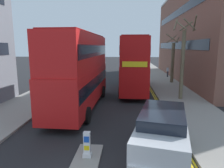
{
  "coord_description": "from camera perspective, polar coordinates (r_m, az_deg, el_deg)",
  "views": [
    {
      "loc": [
        1.59,
        -4.64,
        4.68
      ],
      "look_at": [
        0.5,
        11.0,
        1.8
      ],
      "focal_mm": 32.72,
      "sensor_mm": 36.0,
      "label": 1
    }
  ],
  "objects": [
    {
      "name": "pedestrian_far",
      "position": [
        32.05,
        15.3,
        3.41
      ],
      "size": [
        0.34,
        0.22,
        1.62
      ],
      "color": "#2D2D38",
      "rests_on": "sidewalk_right"
    },
    {
      "name": "double_decker_bus_away",
      "position": [
        15.72,
        -8.91,
        4.25
      ],
      "size": [
        3.03,
        10.87,
        5.64
      ],
      "color": "red",
      "rests_on": "ground"
    },
    {
      "name": "traffic_island",
      "position": [
        9.23,
        -6.9,
        -19.77
      ],
      "size": [
        1.1,
        2.2,
        0.1
      ],
      "primitive_type": "cube",
      "color": "gray",
      "rests_on": "ground"
    },
    {
      "name": "double_decker_bus_oncoming",
      "position": [
        21.82,
        6.18,
        6.01
      ],
      "size": [
        3.01,
        10.87,
        5.64
      ],
      "color": "#B20F0F",
      "rests_on": "ground"
    },
    {
      "name": "taxi_minivan",
      "position": [
        8.81,
        13.71,
        -14.08
      ],
      "size": [
        2.9,
        5.11,
        2.12
      ],
      "color": "silver",
      "rests_on": "ground"
    },
    {
      "name": "sidewalk_left",
      "position": [
        22.65,
        -17.04,
        -1.81
      ],
      "size": [
        4.0,
        80.0,
        0.14
      ],
      "primitive_type": "cube",
      "color": "gray",
      "rests_on": "ground"
    },
    {
      "name": "street_tree_mid",
      "position": [
        18.61,
        19.17,
        6.55
      ],
      "size": [
        1.98,
        1.93,
        7.0
      ],
      "color": "#6B6047",
      "rests_on": "sidewalk_right"
    },
    {
      "name": "townhouse_terrace_right",
      "position": [
        32.41,
        26.19,
        12.37
      ],
      "size": [
        10.08,
        28.0,
        12.76
      ],
      "color": "brown",
      "rests_on": "ground"
    },
    {
      "name": "kerb_line_inner",
      "position": [
        19.4,
        11.74,
        -3.76
      ],
      "size": [
        0.1,
        56.0,
        0.01
      ],
      "primitive_type": "cube",
      "color": "yellow",
      "rests_on": "ground"
    },
    {
      "name": "keep_left_bollard",
      "position": [
        8.96,
        -6.99,
        -16.68
      ],
      "size": [
        0.36,
        0.28,
        1.11
      ],
      "color": "silver",
      "rests_on": "traffic_island"
    },
    {
      "name": "sidewalk_right",
      "position": [
        21.71,
        16.98,
        -2.32
      ],
      "size": [
        4.0,
        80.0,
        0.14
      ],
      "primitive_type": "cube",
      "color": "gray",
      "rests_on": "ground"
    },
    {
      "name": "street_tree_near",
      "position": [
        27.14,
        16.57,
        6.14
      ],
      "size": [
        1.67,
        1.93,
        6.11
      ],
      "color": "#6B6047",
      "rests_on": "sidewalk_right"
    },
    {
      "name": "kerb_line_outer",
      "position": [
        19.42,
        12.21,
        -3.77
      ],
      "size": [
        0.1,
        56.0,
        0.01
      ],
      "primitive_type": "cube",
      "color": "yellow",
      "rests_on": "ground"
    }
  ]
}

